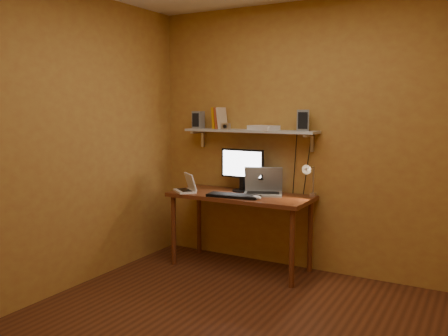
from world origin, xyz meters
The scene contains 14 objects.
room centered at (0.00, 0.00, 1.30)m, with size 3.44×3.24×2.64m.
desk centered at (-0.64, 1.28, 0.66)m, with size 1.40×0.60×0.75m.
wall_shelf centered at (-0.64, 1.47, 1.36)m, with size 1.40×0.25×0.21m.
monitor centered at (-0.69, 1.43, 0.99)m, with size 0.48×0.21×0.43m.
laptop centered at (-0.44, 1.39, 0.82)m, with size 0.44×0.38×0.27m.
netbook centered at (-1.16, 1.13, 0.80)m, with size 0.31×0.30×0.19m.
keyboard centered at (-0.62, 1.10, 0.76)m, with size 0.50×0.17×0.03m, color black.
mouse centered at (-0.38, 1.11, 0.77)m, with size 0.10×0.07×0.04m, color white.
desk_lamp centered at (0.02, 1.41, 0.96)m, with size 0.09×0.23×0.38m.
speaker_left centered at (-1.25, 1.47, 1.47)m, with size 0.10×0.10×0.18m, color gray.
speaker_right centered at (-0.08, 1.47, 1.47)m, with size 0.11×0.11×0.20m, color gray.
books centered at (-0.99, 1.48, 1.49)m, with size 0.12×0.15×0.22m.
shelf_camera centered at (-0.87, 1.40, 1.41)m, with size 0.11×0.07×0.06m.
router centered at (-0.48, 1.46, 1.40)m, with size 0.28×0.19×0.05m, color white.
Camera 1 is at (1.48, -2.79, 1.59)m, focal length 38.00 mm.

